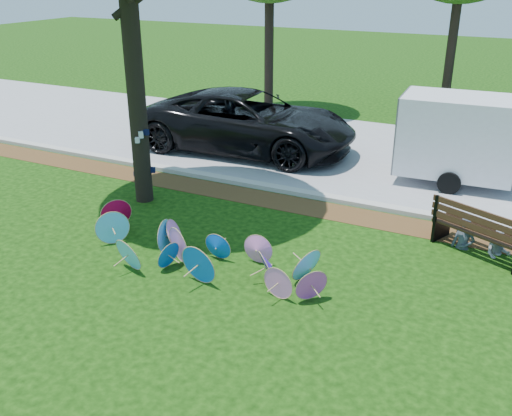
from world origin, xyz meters
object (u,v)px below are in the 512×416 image
at_px(person_left, 467,220).
at_px(park_bench, 483,229).
at_px(parasol_pile, 197,249).
at_px(black_van, 248,122).
at_px(person_right, 501,232).
at_px(cargo_trailer, 458,135).

bearing_deg(person_left, park_bench, 2.16).
relative_size(parasol_pile, black_van, 0.82).
bearing_deg(person_right, park_bench, 178.66).
relative_size(parasol_pile, person_right, 5.28).
bearing_deg(cargo_trailer, park_bench, -76.94).
relative_size(parasol_pile, park_bench, 2.73).
distance_m(black_van, park_bench, 8.70).
bearing_deg(parasol_pile, park_bench, 31.61).
bearing_deg(person_left, person_right, 10.29).
relative_size(black_van, park_bench, 3.33).
bearing_deg(parasol_pile, person_right, 30.31).
bearing_deg(person_right, cargo_trailer, 101.64).
relative_size(black_van, person_left, 5.17).
relative_size(park_bench, person_right, 1.93).
xyz_separation_m(park_bench, person_right, (0.35, 0.05, -0.00)).
xyz_separation_m(black_van, person_right, (7.97, -4.13, -0.42)).
bearing_deg(cargo_trailer, parasol_pile, -121.24).
bearing_deg(parasol_pile, cargo_trailer, 62.21).
bearing_deg(black_van, park_bench, -121.68).
relative_size(cargo_trailer, person_left, 2.24).
distance_m(cargo_trailer, park_bench, 4.36).
bearing_deg(black_van, parasol_pile, -163.17).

